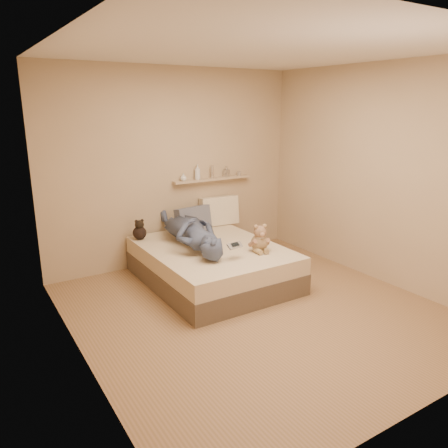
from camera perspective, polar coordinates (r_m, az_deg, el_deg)
room at (r=4.33m, az=4.58°, el=4.45°), size 3.80×3.80×3.80m
bed at (r=5.37m, az=-1.59°, el=-5.26°), size 1.50×1.90×0.45m
game_console at (r=4.83m, az=1.43°, el=-2.81°), size 0.19×0.09×0.06m
teddy_bear at (r=5.10m, az=4.70°, el=-2.12°), size 0.27×0.27×0.33m
dark_plush at (r=5.65m, az=-10.98°, el=-0.87°), size 0.17×0.17×0.27m
pillow_cream at (r=6.23m, az=-0.65°, el=1.75°), size 0.57×0.25×0.42m
pillow_grey at (r=5.88m, az=-4.04°, el=0.59°), size 0.52×0.27×0.36m
person at (r=5.32m, az=-4.31°, el=-0.89°), size 0.76×1.58×0.36m
wall_shelf at (r=6.18m, az=-1.53°, el=5.88°), size 1.20×0.12×0.03m
shelf_bottles at (r=6.10m, az=-2.49°, el=6.67°), size 0.99×0.11×0.21m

